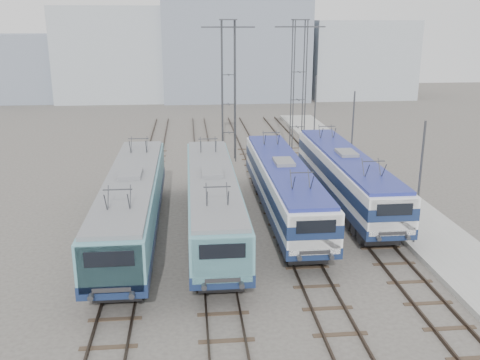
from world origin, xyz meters
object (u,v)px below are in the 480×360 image
(locomotive_far_left, at_px, (132,202))
(locomotive_center_left, at_px, (213,199))
(locomotive_center_right, at_px, (284,185))
(catenary_tower_east, at_px, (299,82))
(catenary_tower_west, at_px, (229,85))
(locomotive_far_right, at_px, (346,174))
(mast_mid, at_px, (352,138))
(mast_rear, at_px, (315,112))
(mast_front, at_px, (419,186))

(locomotive_far_left, bearing_deg, locomotive_center_left, 2.91)
(locomotive_center_right, relative_size, catenary_tower_east, 1.44)
(locomotive_far_left, relative_size, catenary_tower_west, 1.51)
(locomotive_far_left, height_order, locomotive_far_right, locomotive_far_left)
(locomotive_center_left, distance_m, catenary_tower_west, 17.94)
(locomotive_center_left, height_order, catenary_tower_west, catenary_tower_west)
(mast_mid, relative_size, mast_rear, 1.00)
(locomotive_center_left, xyz_separation_m, locomotive_center_right, (4.50, 2.29, 0.01))
(locomotive_far_left, height_order, mast_front, mast_front)
(locomotive_center_right, height_order, mast_front, mast_front)
(catenary_tower_west, bearing_deg, mast_front, -66.73)
(locomotive_center_left, xyz_separation_m, catenary_tower_west, (2.25, 17.23, 4.44))
(locomotive_center_right, height_order, catenary_tower_west, catenary_tower_west)
(locomotive_center_right, bearing_deg, mast_rear, 71.47)
(locomotive_center_left, relative_size, mast_front, 2.52)
(locomotive_far_left, height_order, catenary_tower_east, catenary_tower_east)
(catenary_tower_west, xyz_separation_m, catenary_tower_east, (6.50, 2.00, 0.00))
(locomotive_center_left, height_order, mast_rear, mast_rear)
(locomotive_center_left, relative_size, locomotive_far_right, 1.02)
(mast_mid, bearing_deg, catenary_tower_east, 101.86)
(locomotive_center_left, height_order, mast_front, mast_front)
(locomotive_far_right, height_order, mast_rear, mast_rear)
(catenary_tower_east, xyz_separation_m, mast_rear, (2.10, 2.00, -3.14))
(locomotive_center_left, relative_size, mast_mid, 2.52)
(locomotive_far_right, relative_size, mast_front, 2.46)
(catenary_tower_west, bearing_deg, locomotive_center_left, -97.44)
(mast_front, bearing_deg, locomotive_center_right, 141.45)
(locomotive_center_left, distance_m, catenary_tower_east, 21.59)
(locomotive_far_right, bearing_deg, mast_front, -75.14)
(locomotive_center_right, distance_m, catenary_tower_west, 15.75)
(locomotive_center_left, height_order, locomotive_far_right, locomotive_center_left)
(mast_rear, bearing_deg, catenary_tower_east, -136.40)
(locomotive_center_right, distance_m, mast_rear, 20.02)
(mast_front, bearing_deg, locomotive_far_right, 104.86)
(catenary_tower_west, distance_m, catenary_tower_east, 6.80)
(locomotive_far_right, bearing_deg, catenary_tower_east, 90.95)
(mast_mid, distance_m, mast_rear, 12.00)
(locomotive_far_right, bearing_deg, locomotive_far_left, -161.81)
(catenary_tower_west, relative_size, catenary_tower_east, 1.00)
(locomotive_far_left, distance_m, mast_mid, 18.08)
(locomotive_center_right, relative_size, mast_rear, 2.46)
(locomotive_far_left, bearing_deg, catenary_tower_west, 68.87)
(mast_front, bearing_deg, mast_mid, 90.00)
(catenary_tower_west, bearing_deg, locomotive_center_right, -81.44)
(mast_front, relative_size, mast_rear, 1.00)
(catenary_tower_west, distance_m, mast_mid, 12.16)
(locomotive_center_right, xyz_separation_m, catenary_tower_west, (-2.25, 14.94, 4.43))
(locomotive_far_left, height_order, mast_mid, mast_mid)
(catenary_tower_east, relative_size, mast_front, 1.71)
(locomotive_far_left, distance_m, locomotive_center_left, 4.51)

